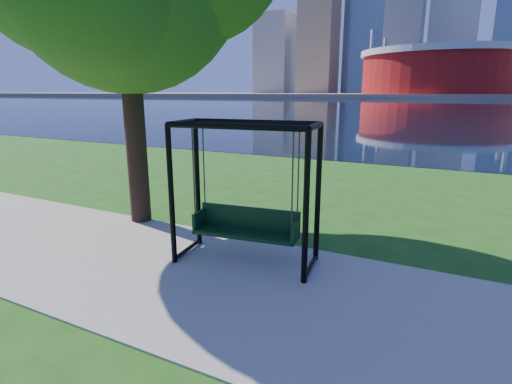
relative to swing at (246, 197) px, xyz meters
The scene contains 7 objects.
ground 1.43m from the swing, 38.31° to the right, with size 900.00×900.00×0.00m, color #1E5114.
path 1.64m from the swing, 59.68° to the right, with size 120.00×4.00×0.03m, color #9E937F.
river 101.58m from the swing, 89.69° to the left, with size 900.00×180.00×0.02m, color black.
far_bank 305.57m from the swing, 89.90° to the left, with size 900.00×228.00×2.00m, color #937F60.
stadium 235.12m from the swing, 92.31° to the left, with size 83.00×83.00×32.00m.
skyline 320.86m from the swing, 90.67° to the left, with size 392.00×66.00×96.50m.
swing is the anchor object (origin of this frame).
Camera 1 is at (2.75, -5.64, 3.07)m, focal length 28.00 mm.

